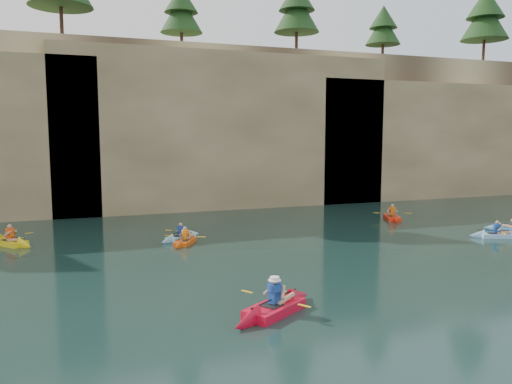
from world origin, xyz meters
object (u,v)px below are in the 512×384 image
object	(u,v)px
kayaker_orange	(185,241)
kayaker_red_far	(392,217)
main_kayaker	(274,308)
kayaker_ltblue_near	(497,235)

from	to	relation	value
kayaker_orange	kayaker_red_far	world-z (taller)	kayaker_red_far
kayaker_orange	kayaker_red_far	size ratio (longest dim) A/B	0.81
main_kayaker	kayaker_orange	world-z (taller)	main_kayaker
main_kayaker	kayaker_red_far	bearing A→B (deg)	11.73
kayaker_ltblue_near	kayaker_red_far	size ratio (longest dim) A/B	0.86
kayaker_orange	kayaker_ltblue_near	xyz separation A→B (m)	(15.50, -4.04, 0.01)
main_kayaker	kayaker_ltblue_near	distance (m)	16.22
main_kayaker	kayaker_orange	distance (m)	10.35
main_kayaker	kayaker_red_far	distance (m)	18.32
kayaker_red_far	kayaker_ltblue_near	bearing A→B (deg)	-140.48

